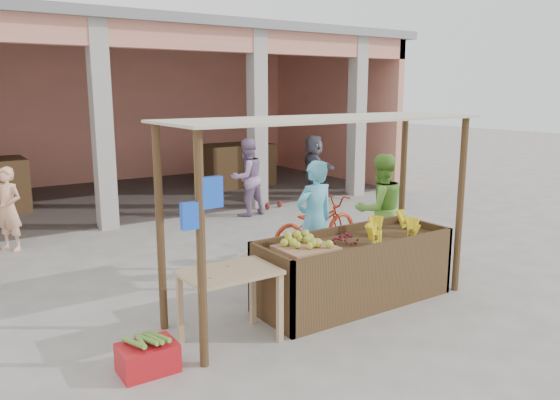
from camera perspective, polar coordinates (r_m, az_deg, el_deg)
ground at (r=6.98m, az=4.49°, el=-11.39°), size 60.00×60.00×0.00m
market_building at (r=14.54m, az=-17.81°, el=10.88°), size 14.40×6.40×4.20m
fruit_stall at (r=7.14m, az=7.73°, el=-7.50°), size 2.60×0.95×0.80m
stall_awning at (r=6.51m, az=4.33°, el=5.00°), size 4.09×1.35×2.39m
banana_heap at (r=7.33m, az=11.42°, el=-3.06°), size 1.05×0.58×0.19m
melon_tray at (r=6.56m, az=2.73°, el=-4.67°), size 0.67×0.58×0.18m
berry_heap at (r=6.95m, az=6.84°, el=-4.00°), size 0.39×0.32×0.12m
side_table at (r=5.91m, az=-5.29°, el=-8.64°), size 1.01×0.68×0.82m
papaya_pile at (r=5.83m, az=-5.33°, el=-6.34°), size 0.77×0.44×0.22m
red_crate at (r=5.67m, az=-13.66°, el=-15.74°), size 0.55×0.40×0.28m
plantain_bundle at (r=5.59m, az=-13.75°, el=-14.06°), size 0.42×0.29×0.08m
produce_sacks at (r=12.69m, az=-0.91°, el=0.59°), size 0.84×0.78×0.64m
vendor_blue at (r=7.84m, az=3.61°, el=-1.70°), size 0.70×0.52×1.85m
vendor_green at (r=8.64m, az=10.43°, el=-0.68°), size 0.98×0.70×1.83m
motorcycle at (r=9.10m, az=3.70°, el=-2.59°), size 0.87×1.98×1.00m
shopper_d at (r=13.61m, az=3.57°, el=3.59°), size 1.00×1.68×1.70m
shopper_e at (r=10.33m, az=-26.53°, el=-0.69°), size 0.68×0.70×1.50m
shopper_f at (r=11.85m, az=-3.47°, el=2.75°), size 0.96×0.64×1.84m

